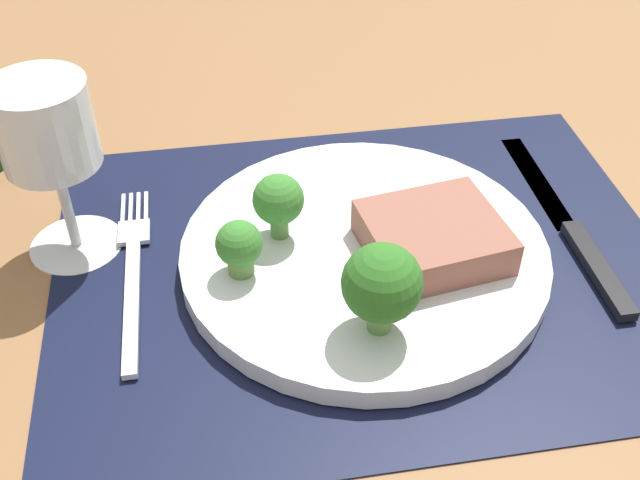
{
  "coord_description": "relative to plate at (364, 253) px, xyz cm",
  "views": [
    {
      "loc": [
        -9.97,
        -41.06,
        38.69
      ],
      "look_at": [
        -3.09,
        1.08,
        1.9
      ],
      "focal_mm": 43.31,
      "sensor_mm": 36.0,
      "label": 1
    }
  ],
  "objects": [
    {
      "name": "ground_plane",
      "position": [
        0.0,
        0.0,
        -2.6
      ],
      "size": [
        140.0,
        110.0,
        3.0
      ],
      "primitive_type": "cube",
      "color": "brown"
    },
    {
      "name": "wine_glass",
      "position": [
        -21.1,
        5.56,
        8.7
      ],
      "size": [
        6.99,
        6.99,
        13.88
      ],
      "color": "silver",
      "rests_on": "ground_plane"
    },
    {
      "name": "broccoli_near_fork",
      "position": [
        -5.91,
        2.17,
        3.94
      ],
      "size": [
        3.71,
        3.71,
        5.13
      ],
      "color": "#5B8942",
      "rests_on": "plate"
    },
    {
      "name": "fork",
      "position": [
        -16.78,
        1.42,
        -0.55
      ],
      "size": [
        2.4,
        19.2,
        0.5
      ],
      "rotation": [
        0.0,
        0.0,
        -0.03
      ],
      "color": "silver",
      "rests_on": "placemat"
    },
    {
      "name": "knife",
      "position": [
        16.48,
        0.53,
        -0.5
      ],
      "size": [
        1.8,
        23.0,
        0.8
      ],
      "rotation": [
        0.0,
        0.0,
        0.04
      ],
      "color": "black",
      "rests_on": "placemat"
    },
    {
      "name": "plate",
      "position": [
        0.0,
        0.0,
        0.0
      ],
      "size": [
        26.76,
        26.76,
        1.6
      ],
      "primitive_type": "cylinder",
      "color": "silver",
      "rests_on": "placemat"
    },
    {
      "name": "steak",
      "position": [
        4.63,
        -1.44,
        2.15
      ],
      "size": [
        10.52,
        9.79,
        2.69
      ],
      "primitive_type": "cube",
      "rotation": [
        0.0,
        0.0,
        0.16
      ],
      "color": "#8C5647",
      "rests_on": "plate"
    },
    {
      "name": "broccoli_center",
      "position": [
        -0.73,
        -8.08,
        4.67
      ],
      "size": [
        5.09,
        5.09,
        6.51
      ],
      "color": "#5B8942",
      "rests_on": "plate"
    },
    {
      "name": "placemat",
      "position": [
        0.0,
        0.0,
        -0.95
      ],
      "size": [
        45.34,
        35.0,
        0.3
      ],
      "primitive_type": "cube",
      "color": "black",
      "rests_on": "ground_plane"
    },
    {
      "name": "broccoli_front_edge",
      "position": [
        -9.04,
        -1.36,
        3.18
      ],
      "size": [
        3.25,
        3.25,
        4.22
      ],
      "color": "#5B8942",
      "rests_on": "plate"
    }
  ]
}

